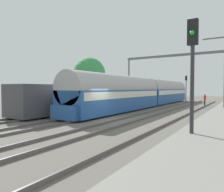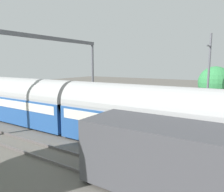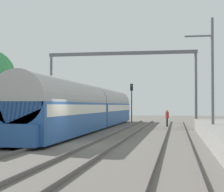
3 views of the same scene
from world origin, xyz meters
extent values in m
cube|color=#28569E|center=(-1.91, 5.54, 1.26)|extent=(2.90, 16.00, 2.20)
cube|color=silver|center=(-1.91, 5.54, 1.89)|extent=(2.93, 15.36, 0.64)
cylinder|color=#ADADAD|center=(-1.91, 5.54, 2.56)|extent=(2.84, 16.00, 2.84)
cube|color=#28569E|center=(-1.91, 21.89, 1.26)|extent=(2.90, 16.00, 2.20)
cube|color=silver|center=(-1.91, 21.89, 1.89)|extent=(2.93, 15.36, 0.64)
cylinder|color=#ADADAD|center=(-1.91, 21.89, 2.56)|extent=(2.84, 16.00, 2.84)
cylinder|color=black|center=(4.83, 18.48, 0.42)|extent=(0.23, 0.23, 0.85)
cube|color=maroon|center=(4.83, 18.48, 1.17)|extent=(0.36, 0.46, 0.64)
sphere|color=tan|center=(4.83, 18.48, 1.61)|extent=(0.24, 0.24, 0.24)
cylinder|color=slate|center=(7.74, 19.23, 3.75)|extent=(0.28, 0.28, 7.50)
cube|color=slate|center=(0.00, 19.23, 7.68)|extent=(15.88, 0.24, 0.36)
cylinder|color=slate|center=(8.14, 5.90, 4.00)|extent=(0.20, 0.20, 8.00)
cube|color=slate|center=(7.24, 5.90, 6.80)|extent=(1.80, 0.10, 0.10)
cylinder|color=#4C3826|center=(11.97, 5.79, 0.96)|extent=(0.36, 0.36, 1.91)
sphere|color=#378C4C|center=(11.97, 5.79, 3.22)|extent=(3.50, 3.50, 3.50)
camera|label=1|loc=(9.42, -14.20, 2.52)|focal=33.95mm
camera|label=2|loc=(-13.91, 2.59, 5.22)|focal=34.81mm
camera|label=3|loc=(5.79, -19.32, 2.15)|focal=59.21mm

